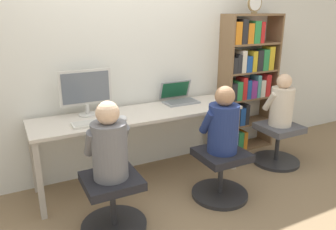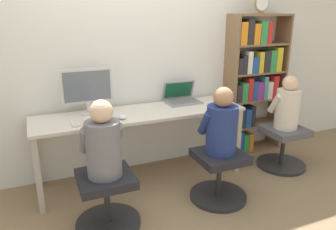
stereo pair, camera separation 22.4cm
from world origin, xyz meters
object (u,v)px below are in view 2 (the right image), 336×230
Objects in this scene: desk_clock at (262,3)px; desktop_monitor at (87,89)px; keyboard at (93,121)px; person_at_monitor at (103,143)px; bookshelf at (252,84)px; laptop at (182,98)px; person_at_laptop at (221,125)px; office_chair_side at (283,146)px; office_chair_right at (219,174)px; office_chair_left at (107,199)px; person_near_shelf at (287,105)px.

desktop_monitor is at bearing 178.79° from desk_clock.
desktop_monitor is at bearing 87.21° from keyboard.
person_at_monitor is 2.96× the size of desk_clock.
desktop_monitor is 1.96m from bookshelf.
person_at_laptop is (0.01, -0.80, -0.05)m from laptop.
person_at_laptop is 0.37× the size of bookshelf.
desk_clock is (1.99, 0.76, 1.05)m from person_at_monitor.
laptop is at bearing 153.68° from office_chair_side.
person_at_laptop is 1.23m from bookshelf.
person_at_monitor is (-0.02, -0.51, -0.02)m from keyboard.
person_at_monitor reaches higher than office_chair_right.
person_at_monitor is at bearing -92.46° from desktop_monitor.
desk_clock is 1.61m from office_chair_side.
office_chair_left and office_chair_side have the same top height.
laptop is (1.02, 0.01, -0.20)m from desktop_monitor.
office_chair_left is 1.07m from office_chair_right.
person_near_shelf is (2.07, -0.21, -0.03)m from keyboard.
office_chair_left is 0.32× the size of bookshelf.
laptop reaches higher than keyboard.
person_near_shelf reaches higher than laptop.
person_at_laptop is 1.06m from person_near_shelf.
desktop_monitor is 2.13m from person_near_shelf.
bookshelf reaches higher than office_chair_right.
office_chair_left is at bearing -142.46° from laptop.
person_near_shelf is at bearing 8.16° from person_at_monitor.
keyboard is 1.99m from bookshelf.
bookshelf is (0.93, 0.00, 0.08)m from laptop.
office_chair_right is 0.88× the size of person_at_laptop.
office_chair_side is (1.02, 0.29, -0.49)m from person_at_laptop.
person_at_laptop reaches higher than laptop.
person_near_shelf is (0.00, 0.00, 0.48)m from office_chair_side.
office_chair_side is (1.02, 0.29, 0.00)m from office_chair_right.
desktop_monitor reaches higher than person_at_laptop.
person_at_laptop is at bearing 0.23° from person_at_monitor.
keyboard is 1.16m from person_at_laptop.
desk_clock is (0.92, 0.76, 1.54)m from office_chair_right.
desktop_monitor reaches higher than keyboard.
person_at_laptop is at bearing 90.00° from office_chair_right.
laptop is 0.63× the size of person_near_shelf.
office_chair_side is at bearing -77.85° from desk_clock.
bookshelf is (0.92, 0.81, 0.63)m from office_chair_right.
desk_clock reaches higher than office_chair_right.
person_at_monitor is at bearing -179.77° from person_at_laptop.
person_at_laptop is at bearing -25.78° from keyboard.
person_at_monitor reaches higher than person_near_shelf.
person_at_laptop is (1.07, 0.00, -0.00)m from person_at_monitor.
laptop is 0.94m from bookshelf.
bookshelf reaches higher than person_near_shelf.
bookshelf reaches higher than office_chair_side.
office_chair_side is at bearing 8.16° from office_chair_left.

